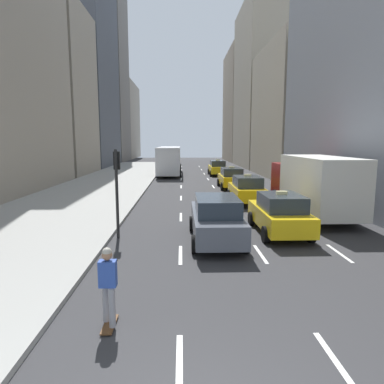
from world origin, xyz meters
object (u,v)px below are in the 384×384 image
Objects in this scene: traffic_light_pole at (117,179)px; taxi_second at (280,213)px; sedan_black_near at (216,219)px; skateboarder at (108,284)px; taxi_third at (217,168)px; taxi_fourth at (231,178)px; city_bus at (169,159)px; taxi_lead at (247,189)px; box_truck at (312,183)px.

taxi_second is at bearing 2.97° from traffic_light_pole.
traffic_light_pole is (-3.95, 0.69, 1.49)m from sedan_black_near.
taxi_second is at bearing 51.84° from skateboarder.
taxi_third is 1.00× the size of taxi_fourth.
traffic_light_pole reaches higher than city_bus.
taxi_third is 0.38× the size of city_bus.
city_bus is (-5.61, 19.39, 0.91)m from taxi_lead.
taxi_lead is at bearing -73.86° from city_bus.
box_truck is (2.80, -3.64, 0.83)m from taxi_lead.
box_truck is at bearing 52.33° from skateboarder.
taxi_lead is at bearing -90.00° from taxi_third.
taxi_lead is 20.21m from city_bus.
city_bus is at bearing 106.14° from taxi_lead.
sedan_black_near is at bearing -139.44° from box_truck.
traffic_light_pole is (-6.75, -14.67, 1.53)m from taxi_fourth.
taxi_lead is at bearing 48.92° from traffic_light_pole.
taxi_third is at bearing 90.00° from taxi_lead.
taxi_lead and taxi_second have the same top height.
sedan_black_near is (-2.80, -1.04, 0.04)m from taxi_second.
taxi_third is 1.22× the size of traffic_light_pole.
taxi_lead reaches higher than skateboarder.
taxi_third is at bearing 75.30° from traffic_light_pole.
skateboarder is 7.12m from traffic_light_pole.
taxi_third is 5.86m from city_bus.
box_truck reaches higher than taxi_third.
traffic_light_pole reaches higher than taxi_fourth.
taxi_lead is 1.00× the size of taxi_third.
taxi_third reaches higher than skateboarder.
sedan_black_near is at bearing -84.23° from city_bus.
taxi_lead is at bearing 68.74° from skateboarder.
sedan_black_near is 2.82× the size of skateboarder.
taxi_lead is 7.39m from taxi_second.
city_bus is (-5.61, 12.46, 0.91)m from taxi_fourth.
taxi_fourth is (0.00, 6.93, 0.00)m from taxi_lead.
box_truck reaches higher than sedan_black_near.
skateboarder is at bearing -128.16° from taxi_second.
taxi_third is at bearing 83.95° from sedan_black_near.
skateboarder is 0.48× the size of traffic_light_pole.
city_bus is at bearing 87.60° from traffic_light_pole.
box_truck is 10.42m from traffic_light_pole.
taxi_second is 1.22× the size of traffic_light_pole.
taxi_fourth is 0.52× the size of box_truck.
taxi_fourth is 16.22m from traffic_light_pole.
taxi_third is 2.52× the size of skateboarder.
taxi_third is 21.83m from box_truck.
traffic_light_pole is at bearing 98.70° from skateboarder.
sedan_black_near is at bearing -9.86° from traffic_light_pole.
taxi_lead is at bearing 127.60° from box_truck.
taxi_second is 6.93m from traffic_light_pole.
taxi_third is 0.89× the size of sedan_black_near.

